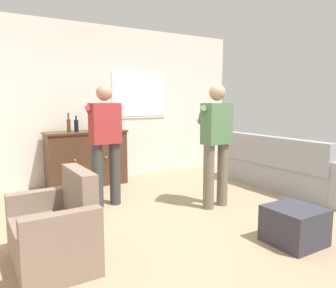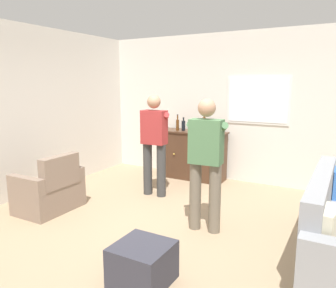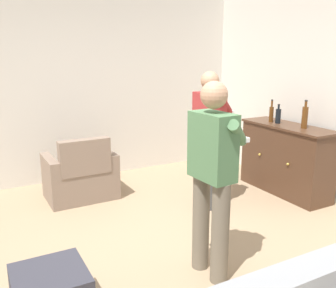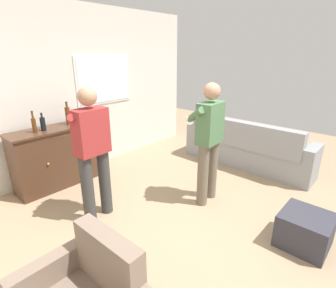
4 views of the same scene
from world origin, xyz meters
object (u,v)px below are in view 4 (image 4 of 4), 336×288
object	(u,v)px
bottle_liquor_amber	(68,115)
ottoman	(305,230)
bottle_wine_green	(34,124)
bottle_spirits_clear	(43,124)
person_standing_left	(92,149)
person_standing_right	(209,139)
sideboard_cabinet	(58,156)
couch	(245,149)

from	to	relation	value
bottle_liquor_amber	ottoman	bearing A→B (deg)	-75.98
bottle_wine_green	ottoman	xyz separation A→B (m)	(1.39, -3.34, -0.88)
bottle_wine_green	ottoman	world-z (taller)	bottle_wine_green
bottle_spirits_clear	person_standing_left	distance (m)	1.18
ottoman	person_standing_right	xyz separation A→B (m)	(0.06, 1.35, 0.75)
bottle_wine_green	bottle_spirits_clear	size ratio (longest dim) A/B	1.18
bottle_liquor_amber	ottoman	distance (m)	3.61
sideboard_cabinet	person_standing_right	world-z (taller)	person_standing_right
bottle_wine_green	bottle_liquor_amber	xyz separation A→B (m)	(0.55, 0.05, 0.03)
sideboard_cabinet	bottle_spirits_clear	xyz separation A→B (m)	(-0.17, -0.03, 0.58)
couch	bottle_spirits_clear	bearing A→B (deg)	146.28
bottle_liquor_amber	bottle_spirits_clear	world-z (taller)	bottle_liquor_amber
bottle_liquor_amber	ottoman	size ratio (longest dim) A/B	0.71
person_standing_left	bottle_spirits_clear	bearing A→B (deg)	92.82
person_standing_right	bottle_liquor_amber	bearing A→B (deg)	113.89
bottle_spirits_clear	bottle_wine_green	bearing A→B (deg)	-177.34
person_standing_left	couch	bearing A→B (deg)	-14.23
couch	ottoman	bearing A→B (deg)	-135.82
ottoman	person_standing_left	bearing A→B (deg)	119.03
bottle_wine_green	ottoman	size ratio (longest dim) A/B	0.61
ottoman	person_standing_left	world-z (taller)	person_standing_left
sideboard_cabinet	bottle_liquor_amber	size ratio (longest dim) A/B	3.76
couch	person_standing_left	bearing A→B (deg)	165.77
sideboard_cabinet	bottle_spirits_clear	distance (m)	0.60
couch	bottle_spirits_clear	xyz separation A→B (m)	(-2.79, 1.86, 0.71)
couch	person_standing_right	world-z (taller)	person_standing_right
bottle_liquor_amber	person_standing_left	distance (m)	1.28
sideboard_cabinet	bottle_wine_green	size ratio (longest dim) A/B	4.35
bottle_liquor_amber	person_standing_left	size ratio (longest dim) A/B	0.22
bottle_liquor_amber	bottle_spirits_clear	xyz separation A→B (m)	(-0.42, -0.04, -0.04)
bottle_liquor_amber	person_standing_right	xyz separation A→B (m)	(0.90, -2.04, -0.16)
bottle_wine_green	bottle_spirits_clear	distance (m)	0.13
bottle_spirits_clear	person_standing_right	xyz separation A→B (m)	(1.32, -2.00, -0.11)
bottle_wine_green	bottle_spirits_clear	world-z (taller)	bottle_wine_green
couch	bottle_wine_green	size ratio (longest dim) A/B	7.62
bottle_wine_green	person_standing_left	world-z (taller)	person_standing_left
ottoman	person_standing_right	world-z (taller)	person_standing_right
bottle_wine_green	bottle_spirits_clear	xyz separation A→B (m)	(0.13, 0.01, -0.01)
couch	person_standing_left	size ratio (longest dim) A/B	1.42
bottle_liquor_amber	person_standing_left	bearing A→B (deg)	-106.58
bottle_spirits_clear	ottoman	world-z (taller)	bottle_spirits_clear
ottoman	person_standing_right	bearing A→B (deg)	87.52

